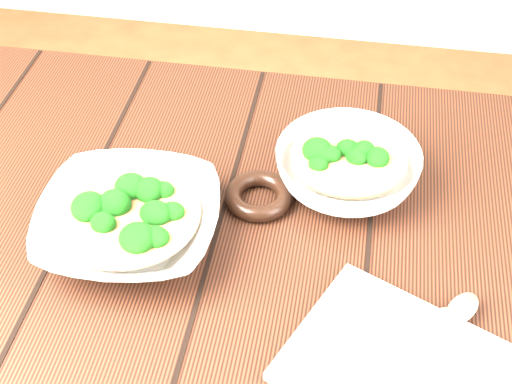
{
  "coord_description": "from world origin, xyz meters",
  "views": [
    {
      "loc": [
        0.14,
        -0.61,
        1.44
      ],
      "look_at": [
        0.03,
        0.05,
        0.8
      ],
      "focal_mm": 50.0,
      "sensor_mm": 36.0,
      "label": 1
    }
  ],
  "objects_px": {
    "trivet": "(259,196)",
    "soup_bowl_front": "(129,222)",
    "napkin": "(397,366)",
    "table": "(231,302)",
    "soup_bowl_back": "(347,168)"
  },
  "relations": [
    {
      "from": "soup_bowl_back",
      "to": "trivet",
      "type": "bearing_deg",
      "value": -155.35
    },
    {
      "from": "trivet",
      "to": "soup_bowl_front",
      "type": "bearing_deg",
      "value": -147.95
    },
    {
      "from": "trivet",
      "to": "napkin",
      "type": "bearing_deg",
      "value": -50.36
    },
    {
      "from": "soup_bowl_back",
      "to": "napkin",
      "type": "distance_m",
      "value": 0.3
    },
    {
      "from": "table",
      "to": "soup_bowl_back",
      "type": "xyz_separation_m",
      "value": [
        0.14,
        0.14,
        0.15
      ]
    },
    {
      "from": "trivet",
      "to": "table",
      "type": "bearing_deg",
      "value": -106.02
    },
    {
      "from": "table",
      "to": "soup_bowl_back",
      "type": "bearing_deg",
      "value": 44.79
    },
    {
      "from": "table",
      "to": "napkin",
      "type": "height_order",
      "value": "napkin"
    },
    {
      "from": "soup_bowl_front",
      "to": "napkin",
      "type": "height_order",
      "value": "soup_bowl_front"
    },
    {
      "from": "napkin",
      "to": "trivet",
      "type": "bearing_deg",
      "value": 154.07
    },
    {
      "from": "trivet",
      "to": "napkin",
      "type": "distance_m",
      "value": 0.31
    },
    {
      "from": "soup_bowl_front",
      "to": "napkin",
      "type": "distance_m",
      "value": 0.38
    },
    {
      "from": "soup_bowl_front",
      "to": "soup_bowl_back",
      "type": "bearing_deg",
      "value": 28.99
    },
    {
      "from": "table",
      "to": "trivet",
      "type": "relative_size",
      "value": 12.75
    },
    {
      "from": "table",
      "to": "trivet",
      "type": "xyz_separation_m",
      "value": [
        0.02,
        0.09,
        0.13
      ]
    }
  ]
}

